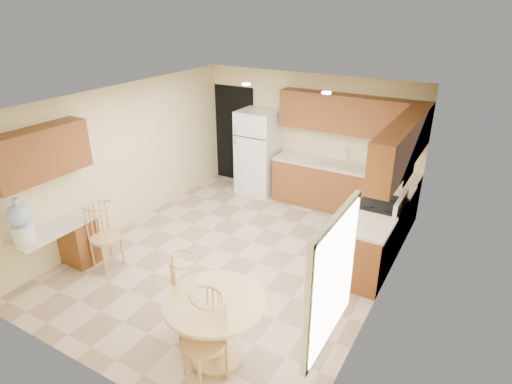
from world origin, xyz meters
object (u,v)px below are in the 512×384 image
Objects in this scene: refrigerator at (258,152)px; water_crock at (21,222)px; dining_table at (216,321)px; chair_table_b at (198,338)px; chair_desk at (99,233)px; chair_table_a at (184,291)px; stove at (379,228)px.

refrigerator is 4.64m from water_crock.
water_crock is at bearing -176.11° from dining_table.
chair_table_b reaches higher than chair_desk.
chair_table_b is at bearing -3.41° from water_crock.
water_crock is at bearing -125.38° from chair_table_a.
stove reaches higher than dining_table.
water_crock is at bearing -103.08° from refrigerator.
refrigerator is at bearing -179.92° from chair_desk.
chair_desk is at bearing -144.52° from stove.
chair_table_b is (1.97, -4.70, -0.24)m from refrigerator.
stove is at bearing -81.18° from chair_table_b.
chair_table_b reaches higher than dining_table.
chair_table_b is at bearing -67.21° from refrigerator.
dining_table is 1.10× the size of chair_desk.
refrigerator is at bearing 114.03° from dining_table.
stove is 0.98× the size of dining_table.
chair_desk is (-3.47, -2.48, 0.15)m from stove.
refrigerator is 1.72× the size of chair_desk.
water_crock reaches higher than chair_desk.
chair_desk is 1.59× the size of water_crock.
stove is 1.04× the size of chair_table_b.
chair_table_a is 1.61× the size of water_crock.
stove is at bearing 40.06° from water_crock.
stove is 4.27m from chair_desk.
chair_table_b reaches higher than chair_table_a.
chair_table_a is at bearing 164.62° from dining_table.
dining_table is 1.08× the size of chair_table_a.
chair_desk is at bearing 61.33° from water_crock.
refrigerator is 5.10m from chair_table_b.
chair_table_a is (-0.55, 0.15, 0.09)m from dining_table.
dining_table is at bearing 30.94° from chair_table_a.
dining_table is 0.40m from chair_table_b.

